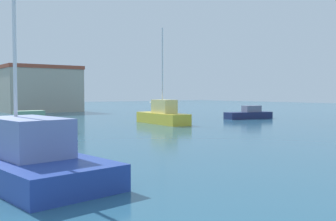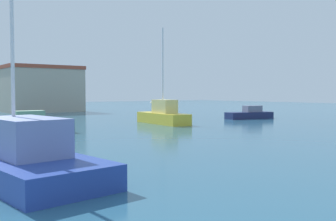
{
  "view_description": "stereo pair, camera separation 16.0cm",
  "coord_description": "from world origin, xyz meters",
  "px_view_note": "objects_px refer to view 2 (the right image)",
  "views": [
    {
      "loc": [
        1.3,
        -6.53,
        2.73
      ],
      "look_at": [
        17.44,
        15.35,
        1.47
      ],
      "focal_mm": 41.46,
      "sensor_mm": 36.0,
      "label": 1
    },
    {
      "loc": [
        1.43,
        -6.62,
        2.73
      ],
      "look_at": [
        17.44,
        15.35,
        1.47
      ],
      "focal_mm": 41.46,
      "sensor_mm": 36.0,
      "label": 2
    }
  ],
  "objects_px": {
    "sailboat_blue_outer_mooring": "(17,156)",
    "motorboat_navy_mid_harbor": "(250,114)",
    "sailboat_yellow_behind_lamppost": "(163,115)",
    "motorboat_green_far_right": "(36,126)"
  },
  "relations": [
    {
      "from": "motorboat_green_far_right",
      "to": "motorboat_navy_mid_harbor",
      "type": "xyz_separation_m",
      "value": [
        22.76,
        1.7,
        -0.06
      ]
    },
    {
      "from": "sailboat_blue_outer_mooring",
      "to": "motorboat_navy_mid_harbor",
      "type": "xyz_separation_m",
      "value": [
        27.36,
        14.62,
        -0.19
      ]
    },
    {
      "from": "motorboat_navy_mid_harbor",
      "to": "sailboat_yellow_behind_lamppost",
      "type": "bearing_deg",
      "value": -179.56
    },
    {
      "from": "sailboat_blue_outer_mooring",
      "to": "motorboat_green_far_right",
      "type": "relative_size",
      "value": 2.34
    },
    {
      "from": "sailboat_blue_outer_mooring",
      "to": "sailboat_yellow_behind_lamppost",
      "type": "xyz_separation_m",
      "value": [
        16.18,
        14.53,
        0.1
      ]
    },
    {
      "from": "motorboat_green_far_right",
      "to": "sailboat_blue_outer_mooring",
      "type": "bearing_deg",
      "value": -109.61
    },
    {
      "from": "motorboat_green_far_right",
      "to": "motorboat_navy_mid_harbor",
      "type": "height_order",
      "value": "motorboat_green_far_right"
    },
    {
      "from": "sailboat_blue_outer_mooring",
      "to": "sailboat_yellow_behind_lamppost",
      "type": "height_order",
      "value": "sailboat_blue_outer_mooring"
    },
    {
      "from": "sailboat_yellow_behind_lamppost",
      "to": "motorboat_navy_mid_harbor",
      "type": "distance_m",
      "value": 11.19
    },
    {
      "from": "sailboat_blue_outer_mooring",
      "to": "motorboat_navy_mid_harbor",
      "type": "bearing_deg",
      "value": 28.12
    }
  ]
}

